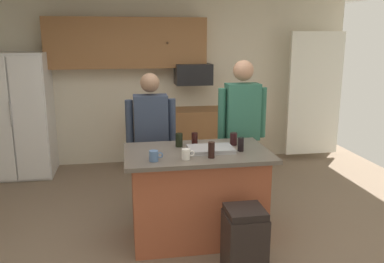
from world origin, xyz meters
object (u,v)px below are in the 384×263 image
at_px(glass_stout_tall, 234,139).
at_px(tumbler_amber, 179,140).
at_px(kitchen_island, 197,194).
at_px(person_guest_by_door, 151,134).
at_px(serving_tray, 211,149).
at_px(glass_pilsner, 195,139).
at_px(glass_dark_ale, 241,144).
at_px(mug_blue_stoneware, 154,156).
at_px(refrigerator, 18,115).
at_px(glass_short_whisky, 211,150).
at_px(mug_ceramic_white, 186,154).
at_px(person_host_foreground, 242,125).
at_px(trash_bin, 244,242).
at_px(microwave_over_range, 193,74).

distance_m(glass_stout_tall, tumbler_amber, 0.57).
xyz_separation_m(kitchen_island, person_guest_by_door, (-0.40, 0.73, 0.47)).
xyz_separation_m(kitchen_island, serving_tray, (0.13, -0.03, 0.48)).
bearing_deg(glass_pilsner, glass_dark_ale, -38.44).
bearing_deg(mug_blue_stoneware, person_guest_by_door, 87.54).
xyz_separation_m(mug_blue_stoneware, glass_dark_ale, (0.87, 0.19, 0.02)).
height_order(refrigerator, glass_stout_tall, refrigerator).
xyz_separation_m(tumbler_amber, glass_dark_ale, (0.58, -0.27, -0.00)).
bearing_deg(refrigerator, glass_pilsner, -42.97).
relative_size(glass_short_whisky, glass_dark_ale, 1.10).
distance_m(mug_ceramic_white, glass_pilsner, 0.53).
relative_size(tumbler_amber, serving_tray, 0.31).
bearing_deg(person_host_foreground, trash_bin, 30.68).
xyz_separation_m(person_host_foreground, glass_short_whisky, (-0.55, -0.87, -0.03)).
bearing_deg(mug_blue_stoneware, tumbler_amber, 57.15).
height_order(tumbler_amber, glass_short_whisky, glass_short_whisky).
xyz_separation_m(glass_stout_tall, glass_pilsner, (-0.40, 0.09, -0.00)).
distance_m(refrigerator, glass_dark_ale, 3.57).
distance_m(microwave_over_range, glass_dark_ale, 2.56).
distance_m(kitchen_island, mug_ceramic_white, 0.58).
bearing_deg(serving_tray, mug_blue_stoneware, -158.30).
distance_m(refrigerator, mug_blue_stoneware, 3.14).
height_order(microwave_over_range, glass_stout_tall, microwave_over_range).
distance_m(glass_stout_tall, glass_pilsner, 0.41).
bearing_deg(glass_pilsner, refrigerator, 137.03).
xyz_separation_m(glass_dark_ale, serving_tray, (-0.29, 0.04, -0.05)).
height_order(person_host_foreground, serving_tray, person_host_foreground).
distance_m(serving_tray, trash_bin, 0.96).
distance_m(refrigerator, kitchen_island, 3.25).
bearing_deg(glass_stout_tall, person_host_foreground, 64.14).
xyz_separation_m(microwave_over_range, tumbler_amber, (-0.54, -2.26, -0.46)).
xyz_separation_m(refrigerator, glass_short_whisky, (2.31, -2.57, 0.09)).
relative_size(tumbler_amber, glass_dark_ale, 1.01).
bearing_deg(glass_dark_ale, trash_bin, -102.13).
relative_size(kitchen_island, mug_blue_stoneware, 11.19).
relative_size(mug_blue_stoneware, mug_ceramic_white, 1.05).
distance_m(person_host_foreground, glass_stout_tall, 0.52).
xyz_separation_m(microwave_over_range, person_guest_by_door, (-0.79, -1.72, -0.51)).
xyz_separation_m(refrigerator, tumbler_amber, (2.06, -2.14, 0.09)).
distance_m(microwave_over_range, person_host_foreground, 1.89).
distance_m(glass_pilsner, trash_bin, 1.22).
bearing_deg(serving_tray, trash_bin, -77.57).
bearing_deg(glass_short_whisky, glass_dark_ale, 27.26).
distance_m(person_guest_by_door, mug_ceramic_white, 1.01).
xyz_separation_m(microwave_over_range, glass_short_whisky, (-0.29, -2.69, -0.45)).
distance_m(microwave_over_range, glass_short_whisky, 2.75).
height_order(microwave_over_range, mug_ceramic_white, microwave_over_range).
bearing_deg(glass_short_whisky, tumbler_amber, 119.00).
distance_m(person_host_foreground, glass_pilsner, 0.73).
bearing_deg(person_guest_by_door, glass_stout_tall, 26.45).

